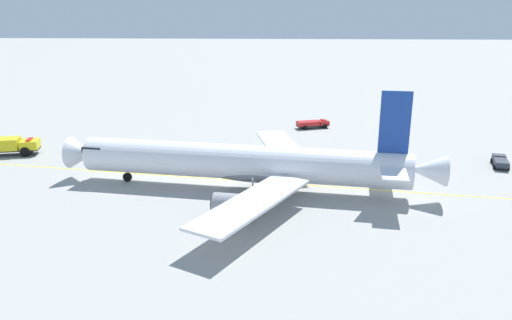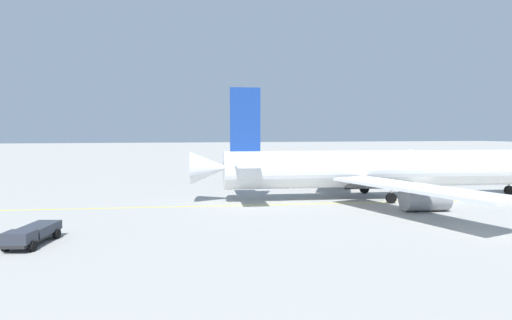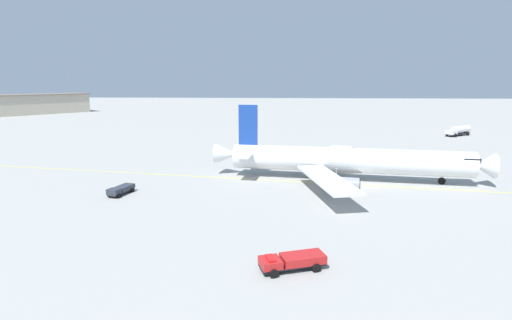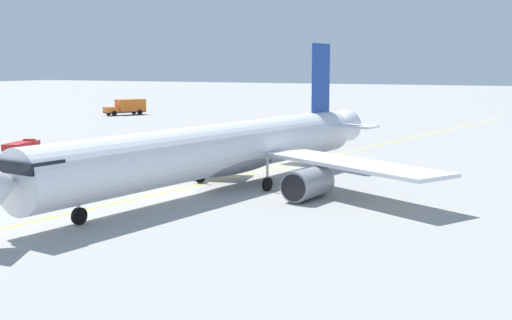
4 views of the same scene
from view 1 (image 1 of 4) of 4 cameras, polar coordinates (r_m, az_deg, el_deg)
ground_plane at (r=60.85m, az=-3.23°, el=-2.32°), size 600.00×600.00×0.00m
airliner_main at (r=56.71m, az=-1.06°, el=-0.48°), size 44.03×36.96×11.98m
baggage_truck_truck at (r=73.30m, az=26.36°, el=-0.15°), size 2.77×4.69×1.22m
ops_pickup_truck at (r=87.70m, az=6.56°, el=4.19°), size 5.95×3.62×1.41m
taxiway_centreline at (r=60.33m, az=-0.68°, el=-2.46°), size 174.94×25.81×0.01m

